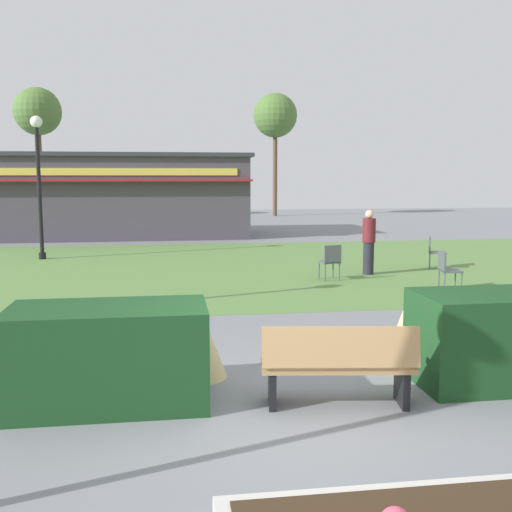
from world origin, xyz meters
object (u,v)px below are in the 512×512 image
(parked_car_west_slot, at_px, (102,211))
(tree_right_bg, at_px, (38,113))
(lamppost_far, at_px, (38,170))
(food_kiosk, at_px, (120,195))
(park_bench, at_px, (338,365))
(cafe_chair_east, at_px, (447,267))
(tree_left_bg, at_px, (275,117))
(person_strolling, at_px, (369,242))
(cafe_chair_west, at_px, (434,250))
(cafe_chair_center, at_px, (331,259))

(parked_car_west_slot, relative_size, tree_right_bg, 0.56)
(lamppost_far, xyz_separation_m, food_kiosk, (1.86, 7.22, -0.99))
(park_bench, height_order, cafe_chair_east, park_bench)
(park_bench, xyz_separation_m, tree_left_bg, (5.06, 32.35, 5.88))
(parked_car_west_slot, bearing_deg, person_strolling, -65.24)
(cafe_chair_west, height_order, cafe_chair_east, same)
(parked_car_west_slot, bearing_deg, cafe_chair_center, -69.14)
(person_strolling, bearing_deg, tree_right_bg, 119.26)
(food_kiosk, distance_m, cafe_chair_west, 14.31)
(cafe_chair_east, distance_m, tree_left_bg, 26.69)
(tree_right_bg, bearing_deg, food_kiosk, -64.10)
(cafe_chair_west, bearing_deg, parked_car_west_slot, 120.81)
(cafe_chair_center, bearing_deg, food_kiosk, 115.95)
(food_kiosk, height_order, cafe_chair_center, food_kiosk)
(tree_left_bg, bearing_deg, park_bench, -98.88)
(cafe_chair_west, distance_m, parked_car_west_slot, 21.32)
(lamppost_far, distance_m, parked_car_west_slot, 14.91)
(cafe_chair_west, xyz_separation_m, cafe_chair_center, (-3.37, -1.51, 0.00))
(parked_car_west_slot, bearing_deg, lamppost_far, -91.09)
(lamppost_far, distance_m, person_strolling, 10.20)
(food_kiosk, bearing_deg, cafe_chair_center, -64.05)
(park_bench, xyz_separation_m, parked_car_west_slot, (-5.45, 27.79, 0.16))
(cafe_chair_west, xyz_separation_m, parked_car_west_slot, (-10.92, 18.31, 0.12))
(cafe_chair_center, bearing_deg, tree_right_bg, 115.92)
(cafe_chair_east, relative_size, cafe_chair_center, 1.00)
(park_bench, distance_m, tree_left_bg, 33.27)
(cafe_chair_west, distance_m, person_strolling, 2.29)
(tree_left_bg, bearing_deg, cafe_chair_west, -88.96)
(cafe_chair_west, xyz_separation_m, cafe_chair_east, (-1.15, -3.17, 0.00))
(lamppost_far, bearing_deg, cafe_chair_east, -33.74)
(park_bench, bearing_deg, parked_car_west_slot, 101.10)
(cafe_chair_center, height_order, tree_left_bg, tree_left_bg)
(park_bench, bearing_deg, food_kiosk, 100.82)
(park_bench, bearing_deg, person_strolling, 69.13)
(tree_right_bg, bearing_deg, lamppost_far, -78.85)
(cafe_chair_center, relative_size, tree_left_bg, 0.11)
(food_kiosk, bearing_deg, tree_left_bg, 53.59)
(food_kiosk, xyz_separation_m, parked_car_west_slot, (-1.58, 7.55, -1.11))
(tree_left_bg, height_order, tree_right_bg, tree_left_bg)
(person_strolling, xyz_separation_m, parked_car_west_slot, (-8.78, 19.05, -0.22))
(lamppost_far, bearing_deg, tree_left_bg, 60.83)
(tree_left_bg, bearing_deg, cafe_chair_center, -96.90)
(cafe_chair_east, bearing_deg, cafe_chair_center, 143.30)
(cafe_chair_center, bearing_deg, cafe_chair_east, -36.70)
(person_strolling, bearing_deg, park_bench, -110.70)
(park_bench, relative_size, tree_left_bg, 0.22)
(cafe_chair_east, bearing_deg, tree_right_bg, 118.45)
(food_kiosk, xyz_separation_m, cafe_chair_center, (5.97, -12.28, -1.23))
(cafe_chair_west, bearing_deg, lamppost_far, 162.42)
(person_strolling, relative_size, parked_car_west_slot, 0.39)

